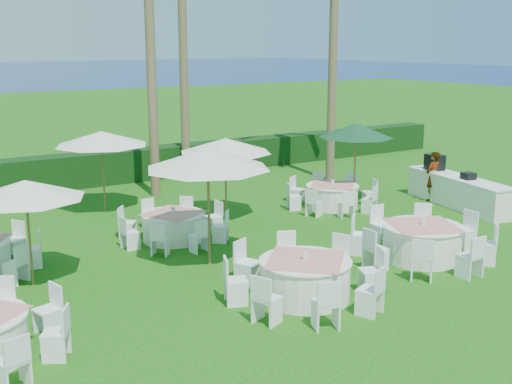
% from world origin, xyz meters
% --- Properties ---
extents(ground, '(120.00, 120.00, 0.00)m').
position_xyz_m(ground, '(0.00, 0.00, 0.00)').
color(ground, '#104F0D').
rests_on(ground, ground).
extents(hedge, '(34.00, 1.00, 1.20)m').
position_xyz_m(hedge, '(0.00, 12.00, 0.60)').
color(hedge, black).
rests_on(hedge, ground).
extents(banquet_table_b, '(3.27, 3.27, 1.00)m').
position_xyz_m(banquet_table_b, '(0.68, -0.90, 0.44)').
color(banquet_table_b, white).
rests_on(banquet_table_b, ground).
extents(banquet_table_c, '(3.40, 3.40, 1.02)m').
position_xyz_m(banquet_table_c, '(4.56, -0.40, 0.45)').
color(banquet_table_c, white).
rests_on(banquet_table_c, ground).
extents(banquet_table_e, '(2.96, 2.96, 0.90)m').
position_xyz_m(banquet_table_e, '(0.07, 4.20, 0.39)').
color(banquet_table_e, white).
rests_on(banquet_table_e, ground).
extents(banquet_table_f, '(2.90, 2.90, 0.90)m').
position_xyz_m(banquet_table_f, '(5.83, 4.70, 0.39)').
color(banquet_table_f, white).
rests_on(banquet_table_f, ground).
extents(umbrella_a, '(2.51, 2.51, 2.34)m').
position_xyz_m(umbrella_a, '(-3.91, 2.84, 2.13)').
color(umbrella_a, brown).
rests_on(umbrella_a, ground).
extents(umbrella_b, '(2.94, 2.94, 2.81)m').
position_xyz_m(umbrella_b, '(-0.02, 1.98, 2.56)').
color(umbrella_b, brown).
rests_on(umbrella_b, ground).
extents(umbrella_c, '(2.85, 2.85, 2.52)m').
position_xyz_m(umbrella_c, '(-0.49, 8.09, 2.30)').
color(umbrella_c, brown).
rests_on(umbrella_c, ground).
extents(umbrella_d, '(2.74, 2.74, 2.45)m').
position_xyz_m(umbrella_d, '(2.25, 5.23, 2.23)').
color(umbrella_d, brown).
rests_on(umbrella_d, ground).
extents(umbrella_green, '(2.41, 2.41, 2.63)m').
position_xyz_m(umbrella_green, '(6.82, 4.80, 2.40)').
color(umbrella_green, brown).
rests_on(umbrella_green, ground).
extents(buffet_table, '(1.52, 4.29, 1.50)m').
position_xyz_m(buffet_table, '(9.35, 2.71, 0.52)').
color(buffet_table, white).
rests_on(buffet_table, ground).
extents(staff_person, '(0.67, 0.50, 1.65)m').
position_xyz_m(staff_person, '(9.22, 3.65, 0.83)').
color(staff_person, gray).
rests_on(staff_person, ground).
extents(palm_c, '(4.40, 4.14, 11.08)m').
position_xyz_m(palm_c, '(1.70, 9.22, 6.02)').
color(palm_c, brown).
rests_on(palm_c, ground).
extents(palm_d, '(4.41, 4.04, 8.73)m').
position_xyz_m(palm_d, '(3.87, 11.30, 4.82)').
color(palm_d, brown).
rests_on(palm_d, ground).
extents(palm_e, '(4.35, 4.28, 9.60)m').
position_xyz_m(palm_e, '(8.36, 8.02, 5.26)').
color(palm_e, brown).
rests_on(palm_e, ground).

